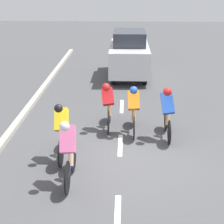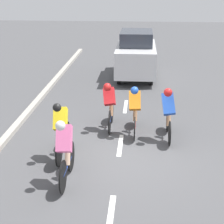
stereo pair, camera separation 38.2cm
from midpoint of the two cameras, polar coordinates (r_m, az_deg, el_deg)
ground_plane at (r=9.63m, az=0.06°, el=-6.64°), size 60.00×60.00×0.00m
lane_stripe_near at (r=7.43m, az=-0.68°, el=-15.52°), size 0.12×1.40×0.01m
lane_stripe_mid at (r=10.20m, az=0.20°, el=-5.03°), size 0.12×1.40×0.01m
lane_stripe_far at (r=13.17m, az=0.67°, el=0.88°), size 0.12×1.40×0.01m
curb at (r=10.76m, az=-17.14°, el=-4.21°), size 0.20×26.62×0.14m
cyclist_red at (r=11.00m, az=-1.58°, el=1.20°), size 0.40×1.66×1.48m
cyclist_pink at (r=8.15m, az=-7.95°, el=-5.79°), size 0.36×1.67×1.56m
cyclist_blue at (r=10.39m, az=7.41°, el=0.18°), size 0.41×1.63×1.56m
cyclist_orange at (r=10.66m, az=2.31°, el=0.61°), size 0.35×1.69×1.49m
cyclist_yellow at (r=9.29m, az=-8.73°, el=-2.67°), size 0.36×1.74×1.52m
support_car at (r=16.91m, az=1.99°, el=8.78°), size 1.70×3.84×2.04m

